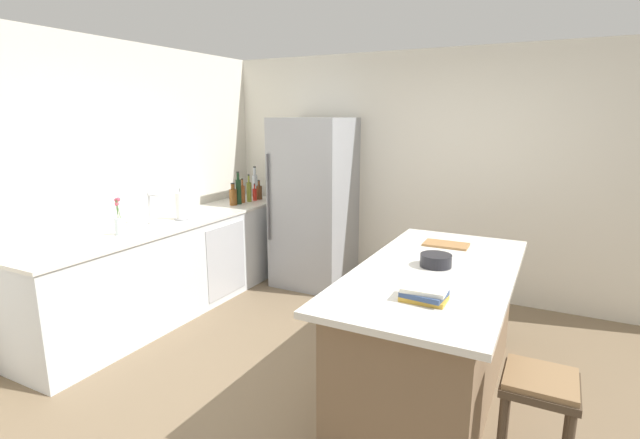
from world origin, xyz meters
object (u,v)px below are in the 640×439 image
(refrigerator, at_px, (314,203))
(syrup_bottle, at_px, (259,192))
(vinegar_bottle, at_px, (243,193))
(mixing_bowl, at_px, (436,260))
(bar_stool, at_px, (539,398))
(cutting_board, at_px, (446,244))
(cookbook_stack, at_px, (424,294))
(hot_sauce_bottle, at_px, (255,194))
(whiskey_bottle, at_px, (233,196))
(olive_oil_bottle, at_px, (249,191))
(sink_faucet, at_px, (151,208))
(flower_vase, at_px, (119,223))
(paper_towel_roll, at_px, (181,206))
(wine_bottle, at_px, (238,191))
(soda_bottle, at_px, (255,185))
(kitchen_island, at_px, (432,332))

(refrigerator, distance_m, syrup_bottle, 0.80)
(vinegar_bottle, height_order, mixing_bowl, vinegar_bottle)
(bar_stool, distance_m, cutting_board, 1.51)
(cookbook_stack, bearing_deg, hot_sauce_bottle, 140.94)
(hot_sauce_bottle, xyz_separation_m, whiskey_bottle, (-0.04, -0.36, 0.03))
(refrigerator, distance_m, mixing_bowl, 2.35)
(olive_oil_bottle, height_order, whiskey_bottle, olive_oil_bottle)
(sink_faucet, xyz_separation_m, cookbook_stack, (2.78, -0.66, -0.12))
(bar_stool, relative_size, vinegar_bottle, 2.31)
(refrigerator, bearing_deg, vinegar_bottle, -165.32)
(syrup_bottle, distance_m, whiskey_bottle, 0.46)
(flower_vase, distance_m, syrup_bottle, 2.01)
(paper_towel_roll, relative_size, wine_bottle, 0.83)
(refrigerator, distance_m, hot_sauce_bottle, 0.80)
(mixing_bowl, bearing_deg, bar_stool, -43.93)
(hot_sauce_bottle, distance_m, vinegar_bottle, 0.19)
(flower_vase, bearing_deg, refrigerator, 66.34)
(mixing_bowl, bearing_deg, refrigerator, 138.67)
(flower_vase, height_order, syrup_bottle, flower_vase)
(cookbook_stack, relative_size, cutting_board, 0.71)
(bar_stool, relative_size, syrup_bottle, 2.79)
(vinegar_bottle, bearing_deg, soda_bottle, 103.46)
(hot_sauce_bottle, distance_m, wine_bottle, 0.29)
(sink_faucet, relative_size, paper_towel_roll, 0.96)
(soda_bottle, relative_size, hot_sauce_bottle, 1.87)
(whiskey_bottle, bearing_deg, wine_bottle, 81.87)
(olive_oil_bottle, xyz_separation_m, whiskey_bottle, (-0.03, -0.27, -0.02))
(soda_bottle, bearing_deg, wine_bottle, -77.79)
(refrigerator, distance_m, wine_bottle, 0.89)
(syrup_bottle, height_order, vinegar_bottle, vinegar_bottle)
(wine_bottle, height_order, whiskey_bottle, wine_bottle)
(syrup_bottle, height_order, whiskey_bottle, whiskey_bottle)
(sink_faucet, distance_m, cookbook_stack, 2.86)
(vinegar_bottle, bearing_deg, cookbook_stack, -36.14)
(kitchen_island, relative_size, syrup_bottle, 8.78)
(bar_stool, distance_m, flower_vase, 3.38)
(whiskey_bottle, relative_size, cookbook_stack, 1.04)
(sink_faucet, bearing_deg, paper_towel_roll, 70.14)
(bar_stool, height_order, cookbook_stack, cookbook_stack)
(paper_towel_roll, xyz_separation_m, hot_sauce_bottle, (0.02, 1.21, -0.06))
(bar_stool, distance_m, soda_bottle, 4.20)
(refrigerator, relative_size, vinegar_bottle, 6.69)
(flower_vase, distance_m, mixing_bowl, 2.65)
(wine_bottle, distance_m, cutting_board, 2.63)
(flower_vase, bearing_deg, cutting_board, 20.33)
(sink_faucet, relative_size, whiskey_bottle, 1.18)
(flower_vase, xyz_separation_m, vinegar_bottle, (0.02, 1.73, 0.00))
(refrigerator, relative_size, wine_bottle, 5.07)
(bar_stool, relative_size, hot_sauce_bottle, 3.21)
(syrup_bottle, bearing_deg, cookbook_stack, -40.29)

